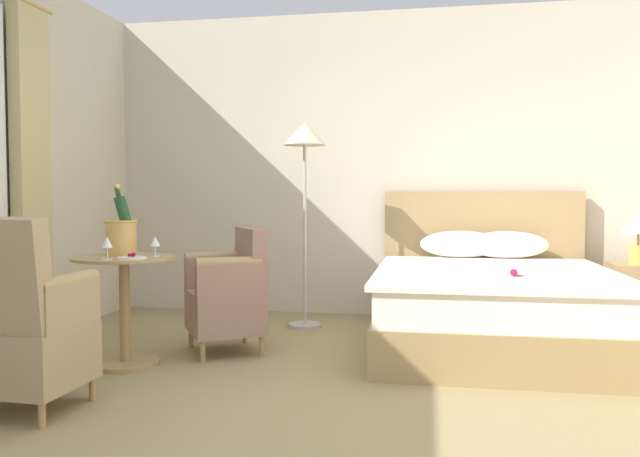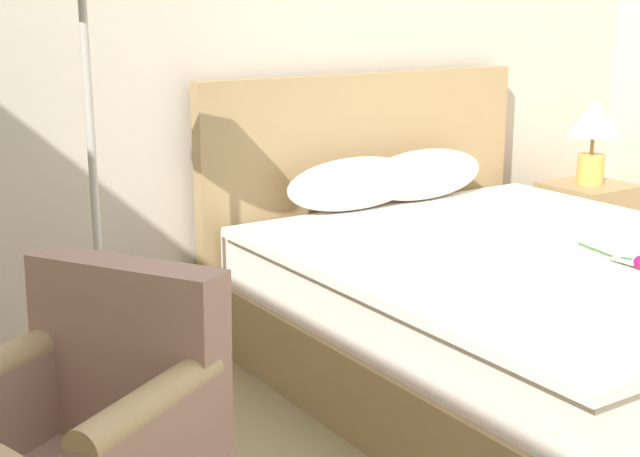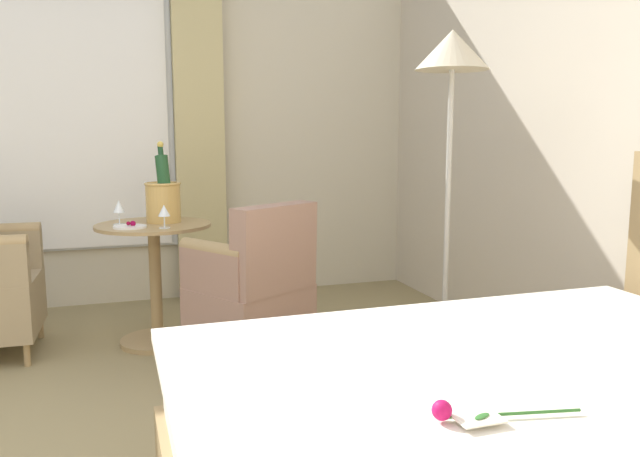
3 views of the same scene
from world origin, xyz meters
TOP-DOWN VIEW (x-y plane):
  - wall_headboard_side at (0.00, 2.79)m, footprint 5.52×0.12m
  - bed at (0.84, 1.64)m, footprint 1.76×2.16m
  - nightstand at (2.07, 2.32)m, footprint 0.44×0.40m
  - bedside_lamp at (2.07, 2.32)m, footprint 0.28×0.28m
  - floor_lamp_brass at (-0.70, 2.05)m, footprint 0.37×0.37m

SIDE VIEW (x-z plane):
  - nightstand at x=2.07m, z-range 0.00..0.57m
  - bed at x=0.84m, z-range -0.26..0.92m
  - bedside_lamp at x=2.07m, z-range 0.65..1.10m
  - wall_headboard_side at x=0.00m, z-range 0.00..2.88m
  - floor_lamp_brass at x=-0.70m, z-range 0.62..2.39m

